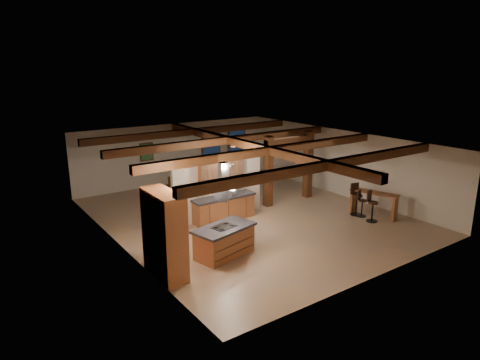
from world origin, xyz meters
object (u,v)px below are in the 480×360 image
(sofa, at_px, (234,173))
(bar_counter, at_px, (374,200))
(kitchen_island, at_px, (224,241))
(dining_table, at_px, (190,191))

(sofa, distance_m, bar_counter, 7.88)
(kitchen_island, xyz_separation_m, dining_table, (1.88, 5.61, -0.13))
(bar_counter, bearing_deg, dining_table, 128.39)
(sofa, xyz_separation_m, bar_counter, (1.16, -7.78, 0.37))
(dining_table, bearing_deg, sofa, 15.02)
(kitchen_island, distance_m, dining_table, 5.92)
(sofa, relative_size, bar_counter, 1.02)
(kitchen_island, relative_size, bar_counter, 1.10)
(sofa, bearing_deg, kitchen_island, 53.24)
(sofa, bearing_deg, dining_table, 26.79)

